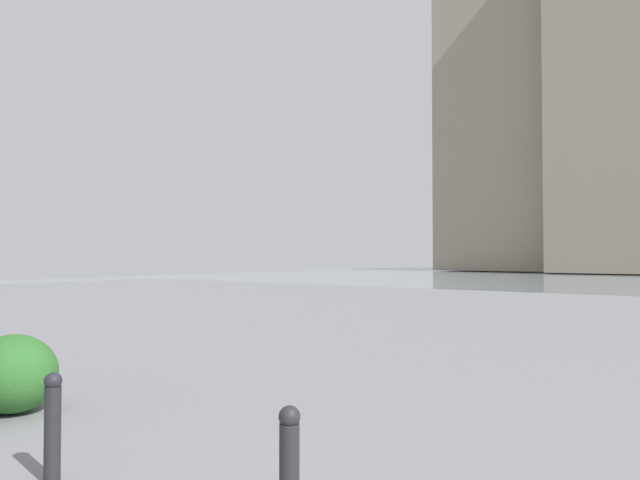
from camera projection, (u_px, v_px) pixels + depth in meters
name	position (u px, v px, depth m)	size (l,w,h in m)	color
building_slab	(618.00, 95.00, 61.65)	(11.31, 13.86, 36.80)	gray
building_annex	(512.00, 101.00, 70.30)	(15.16, 11.53, 39.94)	gray
bollard_near	(289.00, 473.00, 3.49)	(0.13, 0.13, 0.82)	#232328
bollard_mid	(53.00, 425.00, 4.45)	(0.13, 0.13, 0.82)	#232328
shrub_wide	(13.00, 374.00, 6.43)	(0.99, 0.89, 0.84)	#2D6628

